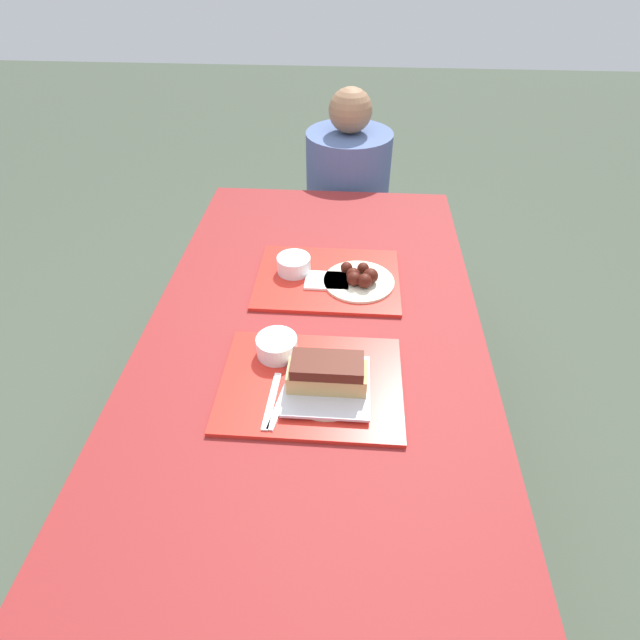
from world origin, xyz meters
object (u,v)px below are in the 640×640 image
Objects in this scene: brisket_sandwich_plate at (327,378)px; bowl_coleslaw_far at (294,264)px; person_seated_across at (348,181)px; wings_plate_far at (359,278)px; tray_far at (328,279)px; tray_near at (311,383)px; bowl_coleslaw_near at (277,345)px.

bowl_coleslaw_far is (-0.13, 0.48, -0.01)m from brisket_sandwich_plate.
person_seated_across reaches higher than bowl_coleslaw_far.
wings_plate_far reaches higher than bowl_coleslaw_far.
brisket_sandwich_plate is 0.50m from bowl_coleslaw_far.
person_seated_across is at bearing 93.73° from wings_plate_far.
tray_far is at bearing -92.72° from person_seated_across.
tray_near is 0.47m from bowl_coleslaw_far.
bowl_coleslaw_near is 0.16× the size of person_seated_across.
brisket_sandwich_plate is at bearing -86.88° from tray_far.
bowl_coleslaw_far reaches higher than tray_near.
brisket_sandwich_plate is 0.44m from wings_plate_far.
person_seated_across is at bearing 87.56° from tray_near.
tray_far is 4.21× the size of bowl_coleslaw_near.
tray_far is 0.84m from person_seated_across.
bowl_coleslaw_far is at bearing -100.22° from person_seated_across.
person_seated_across reaches higher than wings_plate_far.
wings_plate_far is (0.07, 0.43, -0.02)m from brisket_sandwich_plate.
bowl_coleslaw_far is at bearing 89.75° from bowl_coleslaw_near.
bowl_coleslaw_far is 0.48× the size of wings_plate_far.
tray_far is 0.46m from brisket_sandwich_plate.
wings_plate_far is (0.20, 0.32, -0.01)m from bowl_coleslaw_near.
tray_far is 2.03× the size of wings_plate_far.
tray_far is 4.21× the size of bowl_coleslaw_far.
bowl_coleslaw_far is at bearing 166.79° from wings_plate_far.
person_seated_across is at bearing 89.34° from brisket_sandwich_plate.
tray_near is 4.21× the size of bowl_coleslaw_far.
tray_far is (0.01, 0.43, 0.00)m from tray_near.
wings_plate_far reaches higher than bowl_coleslaw_near.
bowl_coleslaw_near is at bearing -97.14° from person_seated_across.
tray_far is 0.36m from bowl_coleslaw_near.
bowl_coleslaw_far is 0.83m from person_seated_across.
person_seated_across reaches higher than tray_far.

